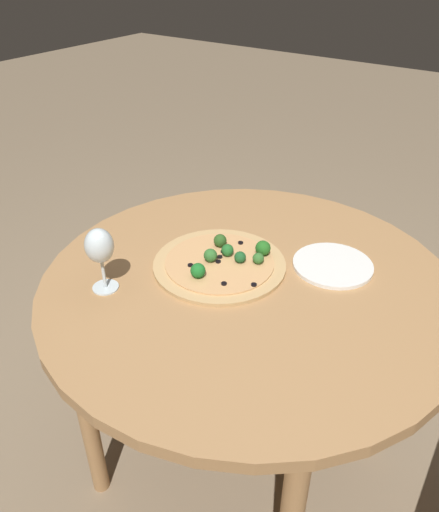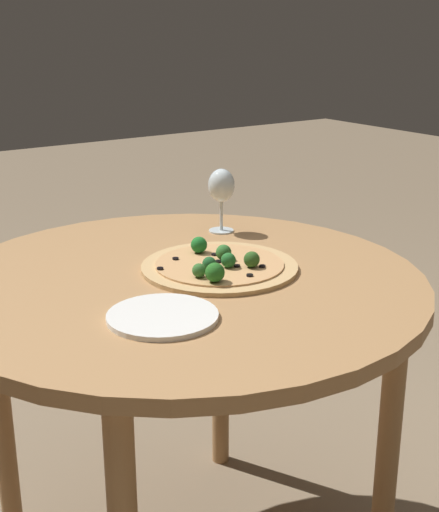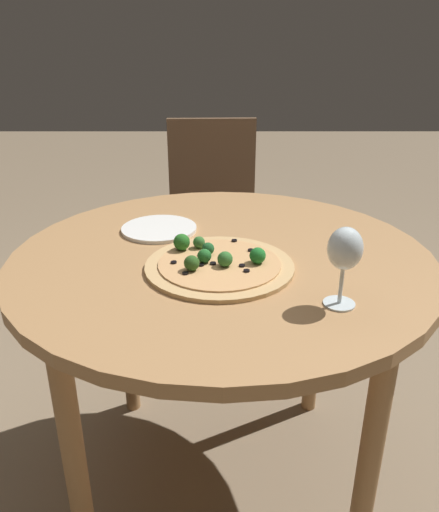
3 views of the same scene
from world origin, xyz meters
name	(u,v)px [view 2 (image 2 of 3)]	position (x,y,z in m)	size (l,w,h in m)	color
dining_table	(183,313)	(0.00, 0.00, 0.67)	(1.03, 1.03, 0.75)	#A87A4C
pizza	(219,265)	(0.01, 0.09, 0.77)	(0.34, 0.34, 0.05)	tan
wine_glass	(221,187)	(-0.23, 0.26, 0.87)	(0.07, 0.07, 0.16)	silver
plate_near	(163,316)	(0.17, -0.15, 0.76)	(0.20, 0.20, 0.01)	white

